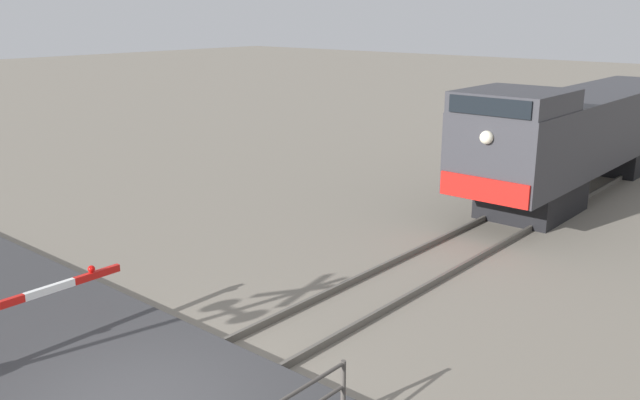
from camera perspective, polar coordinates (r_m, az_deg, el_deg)
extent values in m
cube|color=#59544C|center=(11.61, -17.36, -15.60)|extent=(0.08, 80.00, 0.15)
cube|color=black|center=(21.44, 17.51, 0.27)|extent=(2.30, 3.20, 1.05)
cube|color=black|center=(28.66, 23.83, 3.43)|extent=(2.30, 3.20, 1.05)
cube|color=#333338|center=(24.70, 21.50, 5.81)|extent=(2.70, 14.25, 2.26)
cube|color=#333338|center=(19.32, 16.21, 8.07)|extent=(2.65, 3.01, 0.58)
cube|color=black|center=(17.95, 14.12, 7.68)|extent=(2.30, 0.06, 0.46)
cube|color=red|center=(18.36, 13.65, 0.86)|extent=(2.57, 0.08, 0.64)
sphere|color=#F2EACC|center=(18.05, 13.92, 5.17)|extent=(0.36, 0.36, 0.36)
cube|color=white|center=(13.34, -21.92, -7.03)|extent=(0.10, 0.97, 0.14)
cube|color=red|center=(13.76, -18.37, -5.98)|extent=(0.10, 0.97, 0.14)
sphere|color=red|center=(13.66, -18.79, -5.55)|extent=(0.14, 0.14, 0.14)
cylinder|color=#4C4742|center=(10.54, 1.98, -15.70)|extent=(0.08, 0.08, 0.95)
cylinder|color=#4C4742|center=(9.55, -2.65, -16.28)|extent=(0.06, 2.37, 0.06)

